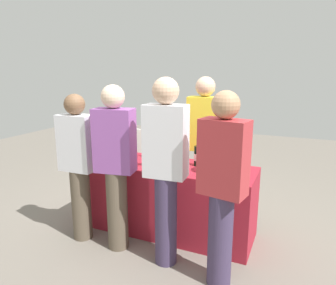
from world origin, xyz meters
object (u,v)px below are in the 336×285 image
wine_bottle_1 (131,147)px  wine_bottle_3 (164,151)px  wine_bottle_0 (119,147)px  server_pouring (204,143)px  wine_bottle_5 (227,159)px  guest_0 (79,163)px  guest_3 (222,184)px  wine_glass_4 (213,166)px  ice_bucket (215,164)px  wine_glass_5 (228,164)px  wine_glass_0 (115,152)px  wine_glass_1 (145,157)px  guest_2 (166,166)px  guest_1 (115,163)px  menu_board (145,159)px  wine_glass_2 (157,160)px  wine_bottle_4 (198,156)px  wine_glass_3 (205,163)px  wine_bottle_2 (154,149)px  wine_bottle_6 (239,160)px

wine_bottle_1 → wine_bottle_3: (0.44, -0.02, 0.00)m
wine_bottle_0 → server_pouring: (0.91, 0.45, 0.04)m
wine_bottle_5 → guest_0: bearing=-156.0°
guest_0 → guest_3: guest_3 is taller
wine_glass_4 → ice_bucket: (-0.01, 0.09, -0.01)m
wine_glass_5 → wine_glass_0: bearing=-179.4°
wine_glass_1 → guest_2: guest_2 is taller
wine_bottle_0 → ice_bucket: 1.22m
guest_1 → menu_board: size_ratio=1.80×
ice_bucket → wine_glass_2: bearing=-170.6°
wine_bottle_3 → wine_glass_5: wine_bottle_3 is taller
wine_bottle_5 → menu_board: bearing=146.8°
wine_bottle_4 → wine_bottle_5: 0.32m
wine_glass_0 → wine_glass_4: size_ratio=0.95×
wine_bottle_5 → wine_glass_3: wine_bottle_5 is taller
ice_bucket → guest_1: guest_1 is taller
server_pouring → guest_2: bearing=85.7°
guest_3 → menu_board: size_ratio=1.78×
wine_bottle_4 → wine_glass_0: wine_bottle_4 is taller
wine_glass_3 → guest_0: size_ratio=0.10×
wine_bottle_1 → wine_glass_3: bearing=-13.2°
wine_bottle_5 → wine_glass_1: bearing=-164.3°
server_pouring → wine_bottle_0: bearing=23.0°
wine_bottle_3 → ice_bucket: 0.66m
wine_bottle_0 → wine_glass_2: size_ratio=2.40×
wine_bottle_4 → server_pouring: size_ratio=0.18×
wine_bottle_4 → wine_glass_4: 0.35m
wine_glass_3 → wine_glass_4: (0.10, -0.06, -0.00)m
wine_glass_4 → menu_board: same height
wine_bottle_0 → menu_board: bearing=100.5°
wine_glass_3 → wine_glass_4: 0.11m
wine_glass_0 → guest_0: size_ratio=0.09×
wine_bottle_0 → guest_0: (-0.12, -0.59, -0.05)m
guest_1 → guest_2: 0.56m
wine_glass_3 → ice_bucket: (0.09, 0.04, -0.01)m
wine_glass_1 → guest_3: (0.98, -0.53, 0.03)m
wine_glass_3 → guest_1: (-0.78, -0.42, 0.02)m
wine_bottle_1 → wine_bottle_4: 0.84m
wine_glass_1 → wine_glass_4: 0.76m
wine_glass_1 → wine_bottle_2: bearing=96.2°
wine_bottle_3 → guest_1: 0.67m
wine_bottle_4 → wine_bottle_6: 0.45m
server_pouring → guest_1: bearing=57.8°
wine_glass_4 → ice_bucket: bearing=93.8°
wine_bottle_0 → wine_bottle_2: (0.42, 0.09, -0.01)m
wine_glass_1 → wine_glass_4: wine_glass_4 is taller
wine_glass_5 → wine_bottle_3: bearing=167.7°
wine_glass_3 → wine_bottle_0: bearing=171.6°
wine_glass_5 → guest_2: size_ratio=0.09×
wine_bottle_5 → guest_0: guest_0 is taller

